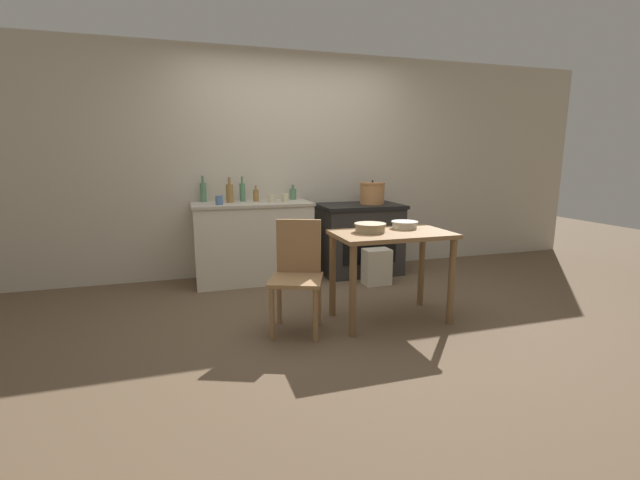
# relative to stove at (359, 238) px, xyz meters

# --- Properties ---
(ground_plane) EXTENTS (14.00, 14.00, 0.00)m
(ground_plane) POSITION_rel_stove_xyz_m (-0.71, -1.23, -0.41)
(ground_plane) COLOR brown
(wall_back) EXTENTS (8.00, 0.07, 2.55)m
(wall_back) POSITION_rel_stove_xyz_m (-0.71, 0.36, 0.86)
(wall_back) COLOR beige
(wall_back) RESTS_ON ground_plane
(counter_cabinet) EXTENTS (1.28, 0.61, 0.88)m
(counter_cabinet) POSITION_rel_stove_xyz_m (-1.26, 0.03, 0.03)
(counter_cabinet) COLOR beige
(counter_cabinet) RESTS_ON ground_plane
(stove) EXTENTS (0.95, 0.68, 0.82)m
(stove) POSITION_rel_stove_xyz_m (0.00, 0.00, 0.00)
(stove) COLOR #2D2B28
(stove) RESTS_ON ground_plane
(work_table) EXTENTS (0.96, 0.57, 0.76)m
(work_table) POSITION_rel_stove_xyz_m (-0.33, -1.49, 0.21)
(work_table) COLOR olive
(work_table) RESTS_ON ground_plane
(chair) EXTENTS (0.52, 0.52, 0.88)m
(chair) POSITION_rel_stove_xyz_m (-1.13, -1.45, 0.06)
(chair) COLOR #997047
(chair) RESTS_ON ground_plane
(flour_sack) EXTENTS (0.29, 0.20, 0.39)m
(flour_sack) POSITION_rel_stove_xyz_m (-0.00, -0.52, -0.22)
(flour_sack) COLOR beige
(flour_sack) RESTS_ON ground_plane
(stock_pot) EXTENTS (0.30, 0.30, 0.28)m
(stock_pot) POSITION_rel_stove_xyz_m (0.14, -0.03, 0.54)
(stock_pot) COLOR #B77A47
(stock_pot) RESTS_ON stove
(mixing_bowl_large) EXTENTS (0.26, 0.26, 0.07)m
(mixing_bowl_large) POSITION_rel_stove_xyz_m (-0.50, -1.44, 0.39)
(mixing_bowl_large) COLOR tan
(mixing_bowl_large) RESTS_ON work_table
(mixing_bowl_small) EXTENTS (0.23, 0.23, 0.06)m
(mixing_bowl_small) POSITION_rel_stove_xyz_m (-0.14, -1.35, 0.38)
(mixing_bowl_small) COLOR silver
(mixing_bowl_small) RESTS_ON work_table
(bottle_far_left) EXTENTS (0.08, 0.08, 0.27)m
(bottle_far_left) POSITION_rel_stove_xyz_m (-1.49, 0.09, 0.57)
(bottle_far_left) COLOR olive
(bottle_far_left) RESTS_ON counter_cabinet
(bottle_left) EXTENTS (0.07, 0.07, 0.29)m
(bottle_left) POSITION_rel_stove_xyz_m (-1.76, 0.24, 0.58)
(bottle_left) COLOR #517F5B
(bottle_left) RESTS_ON counter_cabinet
(bottle_mid_left) EXTENTS (0.08, 0.08, 0.17)m
(bottle_mid_left) POSITION_rel_stove_xyz_m (-0.75, 0.21, 0.53)
(bottle_mid_left) COLOR #517F5B
(bottle_mid_left) RESTS_ON counter_cabinet
(bottle_center_left) EXTENTS (0.06, 0.06, 0.18)m
(bottle_center_left) POSITION_rel_stove_xyz_m (-1.20, 0.12, 0.54)
(bottle_center_left) COLOR olive
(bottle_center_left) RESTS_ON counter_cabinet
(bottle_center) EXTENTS (0.06, 0.06, 0.28)m
(bottle_center) POSITION_rel_stove_xyz_m (-1.34, 0.17, 0.57)
(bottle_center) COLOR #517F5B
(bottle_center) RESTS_ON counter_cabinet
(cup_center_right) EXTENTS (0.07, 0.07, 0.09)m
(cup_center_right) POSITION_rel_stove_xyz_m (-0.90, -0.03, 0.51)
(cup_center_right) COLOR beige
(cup_center_right) RESTS_ON counter_cabinet
(cup_mid_right) EXTENTS (0.07, 0.07, 0.08)m
(cup_mid_right) POSITION_rel_stove_xyz_m (-1.05, -0.00, 0.51)
(cup_mid_right) COLOR beige
(cup_mid_right) RESTS_ON counter_cabinet
(cup_right) EXTENTS (0.08, 0.08, 0.09)m
(cup_right) POSITION_rel_stove_xyz_m (-1.61, -0.11, 0.51)
(cup_right) COLOR #4C6B99
(cup_right) RESTS_ON counter_cabinet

